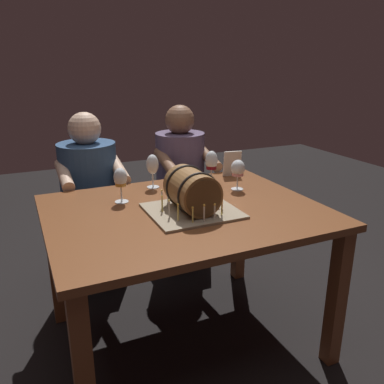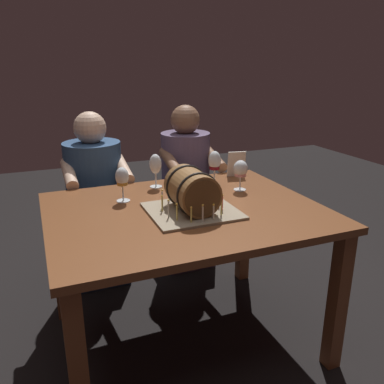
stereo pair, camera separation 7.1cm
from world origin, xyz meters
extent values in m
plane|color=black|center=(0.00, 0.00, 0.00)|extent=(8.00, 8.00, 0.00)
cube|color=brown|center=(0.00, 0.00, 0.74)|extent=(1.31, 1.03, 0.03)
cube|color=brown|center=(-0.59, -0.45, 0.36)|extent=(0.07, 0.07, 0.72)
cube|color=brown|center=(0.59, -0.45, 0.36)|extent=(0.07, 0.07, 0.72)
cube|color=brown|center=(-0.59, 0.45, 0.36)|extent=(0.07, 0.07, 0.72)
cube|color=brown|center=(0.59, 0.45, 0.36)|extent=(0.07, 0.07, 0.72)
cube|color=gray|center=(0.01, -0.06, 0.76)|extent=(0.41, 0.38, 0.01)
cylinder|color=brown|center=(0.01, -0.06, 0.86)|extent=(0.19, 0.26, 0.19)
cylinder|color=#4F371E|center=(0.01, -0.19, 0.86)|extent=(0.17, 0.00, 0.17)
cylinder|color=#4F371E|center=(0.01, 0.07, 0.86)|extent=(0.17, 0.00, 0.17)
torus|color=black|center=(0.01, -0.13, 0.86)|extent=(0.21, 0.01, 0.21)
torus|color=black|center=(0.01, 0.01, 0.86)|extent=(0.21, 0.01, 0.21)
cylinder|color=#EAD666|center=(0.15, -0.06, 0.80)|extent=(0.01, 0.01, 0.08)
sphere|color=#F9C64C|center=(0.15, -0.06, 0.85)|extent=(0.01, 0.01, 0.01)
cylinder|color=black|center=(0.15, 0.00, 0.80)|extent=(0.01, 0.01, 0.08)
sphere|color=#F9C64C|center=(0.15, 0.00, 0.85)|extent=(0.01, 0.01, 0.01)
cylinder|color=#EAD666|center=(0.12, 0.05, 0.80)|extent=(0.01, 0.01, 0.07)
sphere|color=#F9C64C|center=(0.12, 0.05, 0.84)|extent=(0.01, 0.01, 0.01)
cylinder|color=#D64C47|center=(0.05, 0.10, 0.80)|extent=(0.01, 0.01, 0.07)
sphere|color=#F9C64C|center=(0.05, 0.10, 0.84)|extent=(0.01, 0.01, 0.01)
cylinder|color=#EAD666|center=(-0.01, 0.10, 0.80)|extent=(0.01, 0.01, 0.07)
sphere|color=#F9C64C|center=(-0.01, 0.10, 0.84)|extent=(0.01, 0.01, 0.01)
cylinder|color=silver|center=(-0.05, 0.08, 0.80)|extent=(0.01, 0.01, 0.07)
sphere|color=#F9C64C|center=(-0.05, 0.08, 0.84)|extent=(0.01, 0.01, 0.01)
cylinder|color=silver|center=(-0.11, 0.02, 0.81)|extent=(0.01, 0.01, 0.08)
sphere|color=#F9C64C|center=(-0.11, 0.02, 0.85)|extent=(0.01, 0.01, 0.01)
cylinder|color=#EAD666|center=(-0.12, -0.02, 0.80)|extent=(0.01, 0.01, 0.07)
sphere|color=#F9C64C|center=(-0.12, -0.02, 0.84)|extent=(0.01, 0.01, 0.01)
cylinder|color=silver|center=(-0.12, -0.11, 0.80)|extent=(0.01, 0.01, 0.07)
sphere|color=#F9C64C|center=(-0.12, -0.11, 0.85)|extent=(0.01, 0.01, 0.01)
cylinder|color=#EAD666|center=(-0.10, -0.15, 0.80)|extent=(0.01, 0.01, 0.07)
sphere|color=#F9C64C|center=(-0.10, -0.15, 0.84)|extent=(0.01, 0.01, 0.01)
cylinder|color=#EAD666|center=(-0.05, -0.20, 0.80)|extent=(0.01, 0.01, 0.06)
sphere|color=#F9C64C|center=(-0.05, -0.20, 0.83)|extent=(0.01, 0.01, 0.01)
cylinder|color=silver|center=(0.00, -0.22, 0.80)|extent=(0.01, 0.01, 0.07)
sphere|color=#F9C64C|center=(0.00, -0.22, 0.84)|extent=(0.01, 0.01, 0.01)
cylinder|color=silver|center=(0.05, -0.21, 0.80)|extent=(0.01, 0.01, 0.07)
sphere|color=#F9C64C|center=(0.05, -0.21, 0.84)|extent=(0.01, 0.01, 0.01)
cylinder|color=#EAD666|center=(0.11, -0.17, 0.80)|extent=(0.01, 0.01, 0.06)
sphere|color=#F9C64C|center=(0.11, -0.17, 0.84)|extent=(0.01, 0.01, 0.01)
cylinder|color=#D64C47|center=(0.15, -0.11, 0.80)|extent=(0.01, 0.01, 0.07)
sphere|color=#F9C64C|center=(0.15, -0.11, 0.84)|extent=(0.01, 0.01, 0.01)
cylinder|color=white|center=(-0.03, 0.38, 0.76)|extent=(0.07, 0.07, 0.00)
cylinder|color=white|center=(-0.03, 0.38, 0.79)|extent=(0.01, 0.01, 0.08)
ellipsoid|color=white|center=(-0.03, 0.38, 0.89)|extent=(0.07, 0.07, 0.11)
cylinder|color=white|center=(-0.25, 0.22, 0.76)|extent=(0.07, 0.07, 0.00)
cylinder|color=white|center=(-0.25, 0.22, 0.80)|extent=(0.01, 0.01, 0.08)
ellipsoid|color=white|center=(-0.25, 0.22, 0.88)|extent=(0.07, 0.07, 0.10)
cylinder|color=#C6842D|center=(-0.25, 0.22, 0.86)|extent=(0.06, 0.06, 0.04)
cylinder|color=white|center=(0.39, 0.16, 0.76)|extent=(0.07, 0.07, 0.00)
cylinder|color=white|center=(0.39, 0.16, 0.79)|extent=(0.01, 0.01, 0.07)
ellipsoid|color=white|center=(0.39, 0.16, 0.88)|extent=(0.08, 0.08, 0.09)
cylinder|color=pink|center=(0.39, 0.16, 0.85)|extent=(0.06, 0.06, 0.04)
cylinder|color=white|center=(0.29, 0.30, 0.76)|extent=(0.06, 0.06, 0.00)
cylinder|color=white|center=(0.29, 0.30, 0.80)|extent=(0.01, 0.01, 0.09)
ellipsoid|color=white|center=(0.29, 0.30, 0.90)|extent=(0.07, 0.07, 0.11)
cylinder|color=maroon|center=(0.29, 0.30, 0.87)|extent=(0.06, 0.06, 0.04)
cube|color=silver|center=(0.49, 0.40, 0.83)|extent=(0.11, 0.05, 0.16)
cube|color=#1B2D46|center=(-0.31, 0.80, 0.23)|extent=(0.34, 0.32, 0.45)
cylinder|color=#2D4C75|center=(-0.31, 0.80, 0.70)|extent=(0.36, 0.36, 0.50)
sphere|color=beige|center=(-0.31, 0.80, 1.04)|extent=(0.20, 0.20, 0.20)
cylinder|color=beige|center=(-0.15, 0.67, 0.80)|extent=(0.07, 0.31, 0.14)
cylinder|color=beige|center=(-0.47, 0.67, 0.80)|extent=(0.07, 0.31, 0.14)
cube|color=#372D40|center=(0.31, 0.80, 0.23)|extent=(0.34, 0.32, 0.45)
cylinder|color=#5B4C6B|center=(0.31, 0.80, 0.71)|extent=(0.34, 0.34, 0.52)
sphere|color=brown|center=(0.31, 0.80, 1.06)|extent=(0.20, 0.20, 0.20)
cylinder|color=brown|center=(0.46, 0.67, 0.82)|extent=(0.08, 0.31, 0.14)
cylinder|color=brown|center=(0.16, 0.67, 0.82)|extent=(0.08, 0.31, 0.14)
camera|label=1|loc=(-0.71, -1.66, 1.44)|focal=37.24mm
camera|label=2|loc=(-0.65, -1.69, 1.44)|focal=37.24mm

